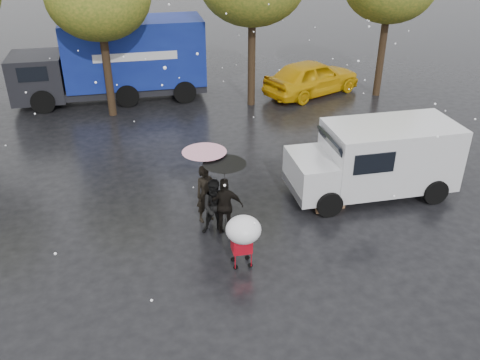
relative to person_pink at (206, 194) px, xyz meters
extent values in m
plane|color=black|center=(0.91, -1.10, -0.83)|extent=(90.00, 90.00, 0.00)
imported|color=black|center=(0.00, 0.00, 0.00)|extent=(0.71, 0.59, 1.66)
imported|color=black|center=(0.16, -0.66, -0.04)|extent=(0.84, 0.70, 1.58)
imported|color=black|center=(0.40, -0.70, -0.02)|extent=(1.00, 0.54, 1.62)
cylinder|color=#4C4C4C|center=(0.00, 0.00, 0.15)|extent=(0.02, 0.02, 1.96)
cone|color=#C6517F|center=(0.00, 0.00, 1.13)|extent=(1.18, 1.18, 0.30)
sphere|color=#4C4C4C|center=(0.00, 0.00, 1.16)|extent=(0.06, 0.06, 0.06)
cylinder|color=#4C4C4C|center=(0.40, -0.70, 0.12)|extent=(0.02, 0.02, 1.91)
cone|color=black|center=(0.40, -0.70, 1.08)|extent=(1.11, 1.11, 0.30)
sphere|color=#4C4C4C|center=(0.40, -0.70, 1.11)|extent=(0.06, 0.06, 0.06)
cube|color=slate|center=(3.46, 0.56, -0.28)|extent=(1.50, 0.80, 0.08)
cylinder|color=slate|center=(2.71, 0.56, -0.03)|extent=(0.04, 0.04, 0.60)
cube|color=brown|center=(3.81, 0.66, -0.04)|extent=(0.55, 0.45, 0.40)
cube|color=brown|center=(3.16, 0.46, -0.07)|extent=(0.45, 0.40, 0.35)
cube|color=brown|center=(3.76, 0.41, 0.30)|extent=(0.40, 0.35, 0.28)
cube|color=tan|center=(3.51, 0.56, -0.18)|extent=(0.90, 0.55, 0.12)
cylinder|color=black|center=(2.86, 0.24, -0.75)|extent=(0.16, 0.05, 0.16)
cylinder|color=black|center=(2.86, 0.88, -0.75)|extent=(0.16, 0.05, 0.16)
cylinder|color=black|center=(4.06, 0.24, -0.75)|extent=(0.16, 0.05, 0.16)
cylinder|color=black|center=(4.06, 0.88, -0.75)|extent=(0.16, 0.05, 0.16)
cube|color=#BA0A19|center=(0.52, -2.19, -0.18)|extent=(0.47, 0.41, 0.45)
cylinder|color=#BA0A19|center=(0.52, -2.38, 0.19)|extent=(0.42, 0.02, 0.02)
cylinder|color=#4C4C4C|center=(0.52, -2.38, 0.12)|extent=(0.02, 0.02, 0.60)
ellipsoid|color=white|center=(0.52, -2.38, 0.32)|extent=(0.84, 0.84, 0.63)
cylinder|color=black|center=(0.34, -2.35, -0.77)|extent=(0.12, 0.04, 0.12)
cylinder|color=black|center=(0.34, -2.03, -0.77)|extent=(0.12, 0.04, 0.12)
cylinder|color=black|center=(0.70, -2.35, -0.77)|extent=(0.12, 0.04, 0.12)
cylinder|color=black|center=(0.70, -2.03, -0.77)|extent=(0.12, 0.04, 0.12)
cube|color=silver|center=(5.61, 0.44, 0.42)|extent=(3.80, 2.00, 1.90)
cube|color=silver|center=(3.21, 0.44, 0.02)|extent=(1.20, 1.95, 1.10)
cube|color=black|center=(3.76, 0.44, 0.87)|extent=(0.37, 1.70, 0.67)
cube|color=slate|center=(2.66, 0.44, -0.38)|extent=(0.12, 1.90, 0.25)
cylinder|color=black|center=(3.41, -0.51, -0.45)|extent=(0.76, 0.28, 0.76)
cylinder|color=black|center=(3.41, 1.39, -0.45)|extent=(0.76, 0.28, 0.76)
cylinder|color=black|center=(6.71, -0.51, -0.45)|extent=(0.76, 0.28, 0.76)
cylinder|color=black|center=(6.71, 1.39, -0.45)|extent=(0.76, 0.28, 0.76)
cube|color=navy|center=(-1.42, 10.90, 1.27)|extent=(6.00, 2.50, 2.80)
cube|color=black|center=(-5.62, 10.90, 0.42)|extent=(2.20, 2.40, 1.90)
cube|color=black|center=(-2.42, 10.90, -0.28)|extent=(8.00, 2.30, 0.35)
cube|color=silver|center=(-1.42, 9.64, 1.37)|extent=(3.50, 0.03, 0.35)
cylinder|color=black|center=(-5.42, 9.75, -0.33)|extent=(1.00, 0.30, 1.00)
cylinder|color=black|center=(-5.42, 12.05, -0.33)|extent=(1.00, 0.30, 1.00)
cylinder|color=black|center=(0.58, 9.75, -0.33)|extent=(1.00, 0.30, 1.00)
cylinder|color=black|center=(0.58, 12.05, -0.33)|extent=(1.00, 0.30, 1.00)
cube|color=brown|center=(3.77, -0.06, -0.59)|extent=(0.55, 0.45, 0.48)
cube|color=brown|center=(3.38, -0.27, -0.65)|extent=(0.55, 0.47, 0.36)
imported|color=#E2A90B|center=(6.47, 9.62, -0.02)|extent=(5.16, 3.69, 1.63)
cylinder|color=black|center=(-2.59, 8.90, 1.41)|extent=(0.32, 0.32, 4.48)
cylinder|color=black|center=(3.41, 8.90, 1.62)|extent=(0.32, 0.32, 4.90)
cylinder|color=black|center=(9.41, 8.90, 1.48)|extent=(0.32, 0.32, 4.62)
camera|label=1|loc=(-1.66, -11.95, 6.95)|focal=38.00mm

